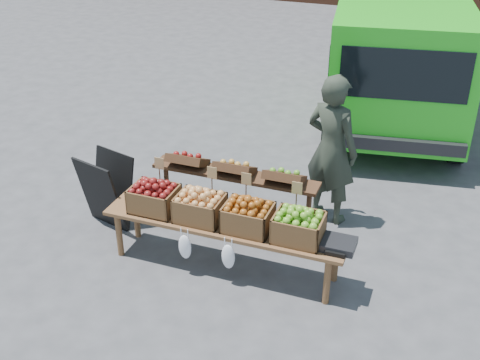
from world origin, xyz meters
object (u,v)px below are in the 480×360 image
at_px(vendor, 332,150).
at_px(crate_red_apples, 248,218).
at_px(delivery_van, 396,59).
at_px(back_table, 235,194).
at_px(crate_green_apples, 298,228).
at_px(crate_russet_pears, 200,208).
at_px(crate_golden_apples, 154,199).
at_px(chalkboard_sign, 107,191).
at_px(weighing_scale, 339,244).
at_px(display_bench, 224,246).

height_order(vendor, crate_red_apples, vendor).
bearing_deg(delivery_van, back_table, -115.30).
bearing_deg(crate_green_apples, crate_russet_pears, 180.00).
xyz_separation_m(back_table, crate_russet_pears, (-0.13, -0.72, 0.19)).
bearing_deg(crate_russet_pears, delivery_van, 74.49).
xyz_separation_m(crate_golden_apples, crate_russet_pears, (0.55, 0.00, 0.00)).
xyz_separation_m(chalkboard_sign, crate_green_apples, (2.49, -0.33, 0.24)).
distance_m(crate_golden_apples, crate_red_apples, 1.10).
bearing_deg(weighing_scale, crate_red_apples, 180.00).
xyz_separation_m(vendor, weighing_scale, (0.43, -1.44, -0.33)).
distance_m(chalkboard_sign, crate_red_apples, 1.99).
xyz_separation_m(chalkboard_sign, weighing_scale, (2.92, -0.33, 0.14)).
xyz_separation_m(delivery_van, back_table, (-1.25, -4.23, -0.54)).
bearing_deg(back_table, crate_red_apples, -59.61).
bearing_deg(crate_golden_apples, delivery_van, 68.76).
distance_m(back_table, crate_red_apples, 0.86).
relative_size(crate_golden_apples, weighing_scale, 1.47).
bearing_deg(crate_russet_pears, crate_green_apples, 0.00).
xyz_separation_m(delivery_van, crate_green_apples, (-0.27, -4.95, -0.35)).
bearing_deg(crate_green_apples, crate_golden_apples, 180.00).
distance_m(crate_russet_pears, crate_green_apples, 1.10).
bearing_deg(chalkboard_sign, crate_green_apples, 7.34).
xyz_separation_m(display_bench, crate_red_apples, (0.28, 0.00, 0.42)).
height_order(display_bench, crate_green_apples, crate_green_apples).
relative_size(vendor, chalkboard_sign, 2.02).
bearing_deg(display_bench, weighing_scale, 0.00).
bearing_deg(chalkboard_sign, delivery_van, 74.02).
xyz_separation_m(crate_golden_apples, crate_green_apples, (1.65, 0.00, 0.00)).
bearing_deg(back_table, vendor, 36.62).
bearing_deg(crate_red_apples, back_table, 120.39).
xyz_separation_m(vendor, display_bench, (-0.82, -1.44, -0.66)).
relative_size(display_bench, crate_red_apples, 5.40).
xyz_separation_m(display_bench, weighing_scale, (1.25, 0.00, 0.33)).
relative_size(chalkboard_sign, display_bench, 0.35).
bearing_deg(crate_russet_pears, chalkboard_sign, 166.57).
relative_size(chalkboard_sign, crate_green_apples, 1.87).
xyz_separation_m(delivery_van, display_bench, (-1.10, -4.95, -0.77)).
xyz_separation_m(vendor, crate_red_apples, (-0.55, -1.44, -0.23)).
bearing_deg(vendor, crate_russet_pears, 73.15).
relative_size(delivery_van, crate_green_apples, 9.44).
height_order(display_bench, crate_russet_pears, crate_russet_pears).
distance_m(delivery_van, weighing_scale, 4.98).
relative_size(crate_red_apples, crate_green_apples, 1.00).
height_order(crate_golden_apples, crate_green_apples, same).
bearing_deg(vendor, crate_red_apples, 89.65).
height_order(delivery_van, crate_green_apples, delivery_van).
bearing_deg(crate_golden_apples, crate_red_apples, 0.00).
bearing_deg(vendor, back_table, 57.05).
relative_size(delivery_van, back_table, 2.25).
height_order(back_table, crate_golden_apples, back_table).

